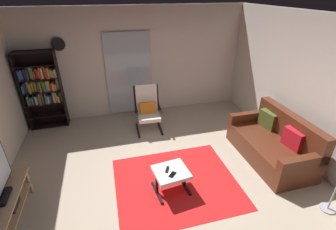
{
  "coord_description": "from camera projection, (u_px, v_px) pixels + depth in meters",
  "views": [
    {
      "loc": [
        -0.77,
        -2.92,
        2.93
      ],
      "look_at": [
        0.21,
        0.74,
        0.93
      ],
      "focal_mm": 25.83,
      "sensor_mm": 36.0,
      "label": 1
    }
  ],
  "objects": [
    {
      "name": "bookshelf_near_tv",
      "position": [
        42.0,
        88.0,
        5.37
      ],
      "size": [
        0.81,
        0.3,
        1.78
      ],
      "color": "black",
      "rests_on": "ground"
    },
    {
      "name": "wall_clock",
      "position": [
        58.0,
        44.0,
        5.2
      ],
      "size": [
        0.29,
        0.03,
        0.29
      ],
      "color": "silver"
    },
    {
      "name": "wall_back",
      "position": [
        137.0,
        63.0,
        5.91
      ],
      "size": [
        5.6,
        0.06,
        2.6
      ],
      "primitive_type": "cube",
      "color": "silver",
      "rests_on": "ground"
    },
    {
      "name": "tv_remote",
      "position": [
        167.0,
        169.0,
        3.78
      ],
      "size": [
        0.1,
        0.15,
        0.02
      ],
      "primitive_type": "cube",
      "rotation": [
        0.0,
        0.0,
        -0.43
      ],
      "color": "black",
      "rests_on": "ottoman"
    },
    {
      "name": "glass_door_panel",
      "position": [
        129.0,
        74.0,
        5.92
      ],
      "size": [
        1.1,
        0.01,
        2.0
      ],
      "primitive_type": "cube",
      "color": "silver"
    },
    {
      "name": "ottoman",
      "position": [
        171.0,
        174.0,
        3.8
      ],
      "size": [
        0.57,
        0.54,
        0.4
      ],
      "color": "white",
      "rests_on": "ground"
    },
    {
      "name": "cell_phone",
      "position": [
        172.0,
        175.0,
        3.68
      ],
      "size": [
        0.15,
        0.15,
        0.01
      ],
      "primitive_type": "cube",
      "rotation": [
        0.0,
        0.0,
        -0.79
      ],
      "color": "black",
      "rests_on": "ottoman"
    },
    {
      "name": "area_rug",
      "position": [
        176.0,
        182.0,
        4.09
      ],
      "size": [
        2.02,
        1.75,
        0.01
      ],
      "primitive_type": "cube",
      "color": "red",
      "rests_on": "ground"
    },
    {
      "name": "wall_right",
      "position": [
        323.0,
        97.0,
        4.05
      ],
      "size": [
        0.06,
        6.0,
        2.6
      ],
      "primitive_type": "cube",
      "color": "silver",
      "rests_on": "ground"
    },
    {
      "name": "lounge_armchair",
      "position": [
        148.0,
        107.0,
        5.46
      ],
      "size": [
        0.59,
        0.67,
        1.02
      ],
      "color": "black",
      "rests_on": "ground"
    },
    {
      "name": "tv_stand",
      "position": [
        5.0,
        207.0,
        3.26
      ],
      "size": [
        0.41,
        1.22,
        0.47
      ],
      "color": "tan",
      "rests_on": "ground"
    },
    {
      "name": "ground_plane",
      "position": [
        167.0,
        185.0,
        4.04
      ],
      "size": [
        7.02,
        7.02,
        0.0
      ],
      "primitive_type": "plane",
      "color": "#B6A38D"
    },
    {
      "name": "leather_sofa",
      "position": [
        273.0,
        144.0,
        4.57
      ],
      "size": [
        0.88,
        1.71,
        0.89
      ],
      "color": "#572817",
      "rests_on": "ground"
    }
  ]
}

